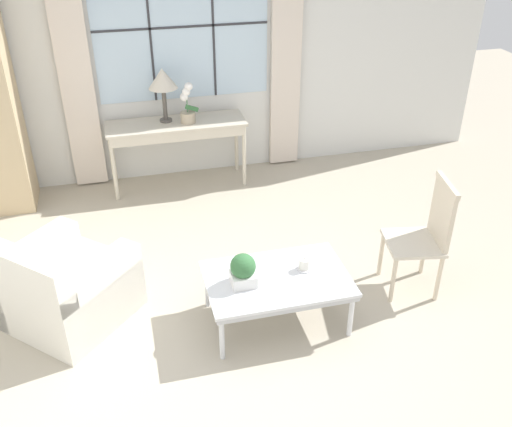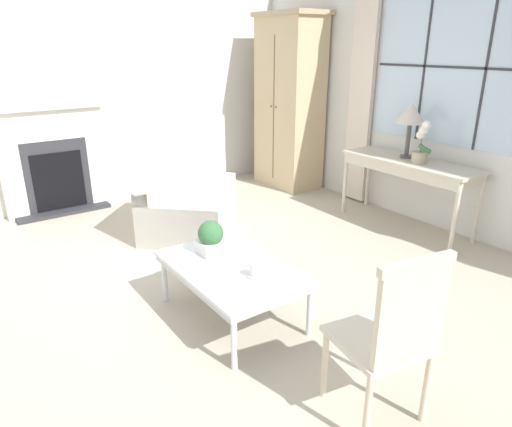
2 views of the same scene
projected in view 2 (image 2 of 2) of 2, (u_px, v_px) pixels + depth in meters
The scene contains 13 objects.
ground_plane at pixel (195, 309), 3.49m from camera, with size 14.00×14.00×0.00m, color #B2A893.
wall_back_windowed at pixel (451, 96), 4.64m from camera, with size 7.20×0.14×2.80m.
wall_left at pixel (116, 87), 5.64m from camera, with size 0.06×7.20×2.80m, color silver.
fireplace at pixel (52, 150), 5.31m from camera, with size 0.34×1.25×2.22m.
armoire at pixel (289, 102), 6.21m from camera, with size 0.99×0.59×2.30m.
console_table at pixel (409, 168), 4.85m from camera, with size 1.50×0.48×0.75m.
table_lamp at pixel (411, 115), 4.77m from camera, with size 0.31×0.31×0.58m.
potted_orchid at pixel (421, 147), 4.64m from camera, with size 0.20×0.16×0.44m.
armchair_upholstered at pixel (186, 210), 4.76m from camera, with size 1.21×1.21×0.80m.
side_chair_wooden at pixel (393, 331), 2.26m from camera, with size 0.51×0.51×1.01m.
coffee_table at pixel (232, 271), 3.26m from camera, with size 1.09×0.71×0.42m.
potted_plant_small at pixel (211, 238), 3.40m from camera, with size 0.19×0.19×0.26m.
pillar_candle at pixel (256, 271), 3.08m from camera, with size 0.12×0.12×0.11m.
Camera 2 is at (2.73, -1.36, 1.90)m, focal length 32.00 mm.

